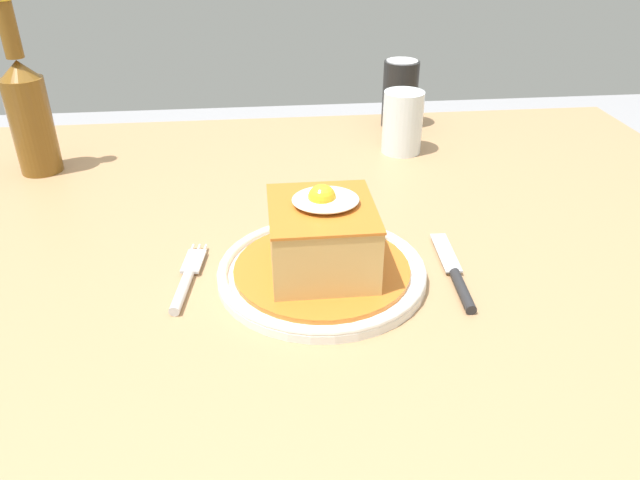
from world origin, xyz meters
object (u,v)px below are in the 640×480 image
(beer_bottle_amber, at_px, (29,111))
(drinking_glass, at_px, (402,126))
(soda_can, at_px, (400,94))
(main_plate, at_px, (322,272))
(knife, at_px, (457,279))
(fork, at_px, (186,281))

(beer_bottle_amber, relative_size, drinking_glass, 2.53)
(soda_can, relative_size, beer_bottle_amber, 0.47)
(main_plate, bearing_deg, beer_bottle_amber, 139.01)
(knife, xyz_separation_m, soda_can, (0.05, 0.54, 0.06))
(drinking_glass, bearing_deg, knife, -93.56)
(knife, bearing_deg, drinking_glass, 86.44)
(main_plate, distance_m, soda_can, 0.56)
(knife, height_order, soda_can, soda_can)
(soda_can, xyz_separation_m, beer_bottle_amber, (-0.62, -0.15, 0.04))
(main_plate, bearing_deg, knife, -10.01)
(soda_can, distance_m, beer_bottle_amber, 0.64)
(fork, bearing_deg, main_plate, -0.21)
(knife, xyz_separation_m, drinking_glass, (0.03, 0.41, 0.04))
(fork, bearing_deg, drinking_glass, 48.55)
(soda_can, relative_size, drinking_glass, 1.18)
(soda_can, height_order, beer_bottle_amber, beer_bottle_amber)
(main_plate, relative_size, knife, 1.46)
(soda_can, bearing_deg, knife, -95.31)
(beer_bottle_amber, bearing_deg, drinking_glass, 2.01)
(fork, relative_size, soda_can, 1.14)
(knife, bearing_deg, beer_bottle_amber, 145.73)
(fork, bearing_deg, knife, -5.11)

